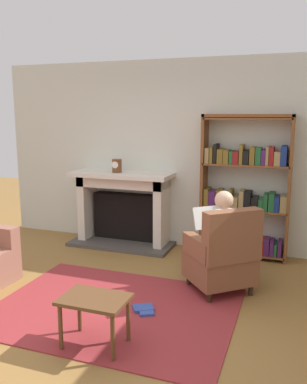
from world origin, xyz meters
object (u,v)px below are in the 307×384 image
fireplace (124,206)px  side_table (94,305)px  armchair_reading (223,256)px  seated_reader (218,235)px  bookshelf (244,192)px  mantel_clock (117,166)px

fireplace → side_table: size_ratio=2.74×
fireplace → armchair_reading: fireplace is taller
armchair_reading → seated_reader: (-0.08, 0.09, 0.20)m
seated_reader → bookshelf: bearing=-137.1°
armchair_reading → side_table: size_ratio=1.73×
seated_reader → side_table: 1.69m
mantel_clock → seated_reader: mantel_clock is taller
bookshelf → fireplace: bearing=-178.9°
armchair_reading → seated_reader: 0.23m
bookshelf → seated_reader: bearing=-95.9°
armchair_reading → seated_reader: size_ratio=0.85×
mantel_clock → armchair_reading: 2.24m
armchair_reading → seated_reader: seated_reader is taller
bookshelf → armchair_reading: 1.36m
bookshelf → side_table: bookshelf is taller
mantel_clock → armchair_reading: size_ratio=0.20×
side_table → bookshelf: bearing=72.1°
seated_reader → side_table: seated_reader is taller
armchair_reading → side_table: 1.63m
fireplace → armchair_reading: size_ratio=1.58×
bookshelf → side_table: 2.87m
mantel_clock → bookshelf: 1.85m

